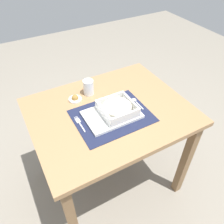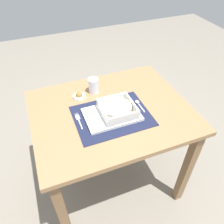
% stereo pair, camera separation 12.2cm
% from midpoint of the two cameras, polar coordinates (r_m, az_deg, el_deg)
% --- Properties ---
extents(ground_plane, '(6.00, 6.00, 0.00)m').
position_cam_midpoint_polar(ground_plane, '(1.84, -2.41, -16.80)').
color(ground_plane, gray).
extents(dining_table, '(0.90, 0.72, 0.73)m').
position_cam_midpoint_polar(dining_table, '(1.35, -3.14, -3.07)').
color(dining_table, '#936D47').
rests_on(dining_table, ground).
extents(placemat, '(0.42, 0.32, 0.00)m').
position_cam_midpoint_polar(placemat, '(1.24, -2.82, -1.11)').
color(placemat, '#191E38').
rests_on(placemat, dining_table).
extents(serving_plate, '(0.30, 0.20, 0.02)m').
position_cam_midpoint_polar(serving_plate, '(1.23, -2.89, -0.79)').
color(serving_plate, white).
rests_on(serving_plate, placemat).
extents(porridge_bowl, '(0.18, 0.18, 0.06)m').
position_cam_midpoint_polar(porridge_bowl, '(1.21, -1.51, 0.65)').
color(porridge_bowl, white).
rests_on(porridge_bowl, serving_plate).
extents(fork, '(0.02, 0.13, 0.00)m').
position_cam_midpoint_polar(fork, '(1.21, -11.25, -2.87)').
color(fork, silver).
rests_on(fork, placemat).
extents(spoon, '(0.02, 0.11, 0.01)m').
position_cam_midpoint_polar(spoon, '(1.33, 3.40, 2.70)').
color(spoon, silver).
rests_on(spoon, placemat).
extents(butter_knife, '(0.01, 0.14, 0.01)m').
position_cam_midpoint_polar(butter_knife, '(1.27, 3.66, 0.58)').
color(butter_knife, black).
rests_on(butter_knife, placemat).
extents(bread_knife, '(0.01, 0.13, 0.01)m').
position_cam_midpoint_polar(bread_knife, '(1.28, 2.38, 0.91)').
color(bread_knife, '#59331E').
rests_on(bread_knife, placemat).
extents(drinking_glass, '(0.06, 0.06, 0.10)m').
position_cam_midpoint_polar(drinking_glass, '(1.38, -8.54, 5.98)').
color(drinking_glass, white).
rests_on(drinking_glass, dining_table).
extents(condiment_saucer, '(0.08, 0.08, 0.04)m').
position_cam_midpoint_polar(condiment_saucer, '(1.37, -11.96, 3.24)').
color(condiment_saucer, white).
rests_on(condiment_saucer, dining_table).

